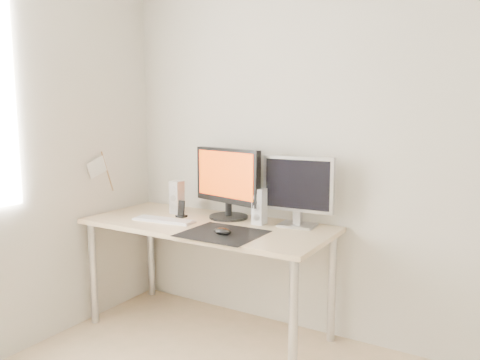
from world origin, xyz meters
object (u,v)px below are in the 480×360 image
at_px(mouse, 222,231).
at_px(desk, 207,235).
at_px(second_monitor, 298,188).
at_px(speaker_right, 259,206).
at_px(keyboard, 164,220).
at_px(phone_dock, 181,212).
at_px(main_monitor, 227,181).
at_px(speaker_left, 177,197).

height_order(mouse, desk, mouse).
bearing_deg(desk, second_monitor, 21.90).
bearing_deg(speaker_right, keyboard, -156.65).
bearing_deg(phone_dock, main_monitor, 24.59).
bearing_deg(second_monitor, speaker_right, -163.20).
bearing_deg(mouse, desk, 140.84).
distance_m(main_monitor, second_monitor, 0.49).
bearing_deg(phone_dock, second_monitor, 11.89).
xyz_separation_m(desk, speaker_left, (-0.35, 0.13, 0.19)).
relative_size(mouse, second_monitor, 0.25).
height_order(desk, speaker_right, speaker_right).
xyz_separation_m(mouse, keyboard, (-0.52, 0.10, -0.02)).
bearing_deg(phone_dock, speaker_right, 9.76).
xyz_separation_m(mouse, speaker_left, (-0.60, 0.34, 0.09)).
relative_size(main_monitor, phone_dock, 4.78).
distance_m(main_monitor, phone_dock, 0.38).
distance_m(second_monitor, keyboard, 0.89).
relative_size(mouse, speaker_right, 0.50).
bearing_deg(second_monitor, phone_dock, -168.11).
distance_m(mouse, main_monitor, 0.50).
bearing_deg(speaker_left, mouse, -29.49).
height_order(speaker_left, speaker_right, same).
xyz_separation_m(speaker_left, phone_dock, (0.10, -0.08, -0.08)).
xyz_separation_m(second_monitor, keyboard, (-0.80, -0.32, -0.23)).
xyz_separation_m(second_monitor, speaker_right, (-0.23, -0.07, -0.13)).
bearing_deg(mouse, phone_dock, 152.72).
bearing_deg(desk, phone_dock, 168.24).
bearing_deg(mouse, main_monitor, 118.48).
bearing_deg(second_monitor, mouse, -123.98).
distance_m(mouse, phone_dock, 0.56).
height_order(desk, speaker_left, speaker_left).
xyz_separation_m(keyboard, phone_dock, (0.03, 0.15, 0.03)).
xyz_separation_m(second_monitor, phone_dock, (-0.78, -0.16, -0.21)).
bearing_deg(keyboard, main_monitor, 42.39).
xyz_separation_m(speaker_right, keyboard, (-0.57, -0.25, -0.11)).
bearing_deg(mouse, speaker_left, 150.51).
bearing_deg(speaker_left, speaker_right, 1.03).
bearing_deg(speaker_left, desk, -21.05).
bearing_deg(desk, speaker_right, 25.56).
distance_m(second_monitor, speaker_right, 0.27).
relative_size(mouse, desk, 0.07).
bearing_deg(mouse, keyboard, 168.85).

